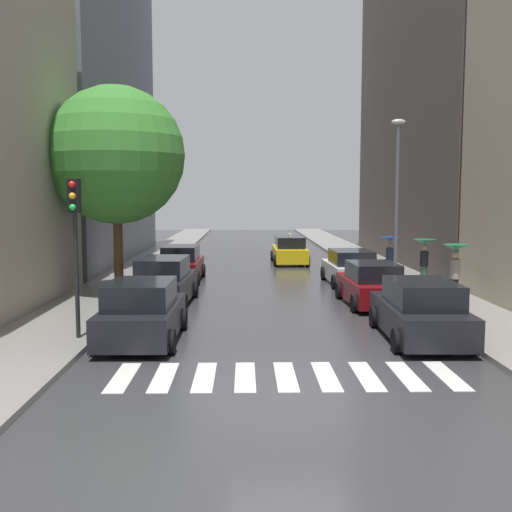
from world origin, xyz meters
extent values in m
cube|color=#353538|center=(0.00, 24.00, -0.02)|extent=(28.00, 72.00, 0.04)
cube|color=gray|center=(-6.50, 24.00, 0.07)|extent=(3.00, 72.00, 0.15)
cube|color=gray|center=(6.50, 24.00, 0.07)|extent=(3.00, 72.00, 0.15)
cube|color=silver|center=(-3.60, 1.48, 0.01)|extent=(0.45, 2.20, 0.01)
cube|color=silver|center=(-2.70, 1.48, 0.01)|extent=(0.45, 2.20, 0.01)
cube|color=silver|center=(-1.80, 1.48, 0.01)|extent=(0.45, 2.20, 0.01)
cube|color=silver|center=(-0.90, 1.48, 0.01)|extent=(0.45, 2.20, 0.01)
cube|color=silver|center=(0.00, 1.48, 0.01)|extent=(0.45, 2.20, 0.01)
cube|color=silver|center=(0.90, 1.48, 0.01)|extent=(0.45, 2.20, 0.01)
cube|color=silver|center=(1.80, 1.48, 0.01)|extent=(0.45, 2.20, 0.01)
cube|color=silver|center=(2.70, 1.48, 0.01)|extent=(0.45, 2.20, 0.01)
cube|color=silver|center=(3.60, 1.48, 0.01)|extent=(0.45, 2.20, 0.01)
cube|color=slate|center=(-11.00, 25.59, 11.37)|extent=(6.00, 20.52, 22.73)
cube|color=#564C47|center=(11.00, 24.04, 9.63)|extent=(6.00, 21.32, 19.27)
cube|color=black|center=(-3.73, 4.82, 0.59)|extent=(1.95, 4.26, 0.84)
cube|color=black|center=(-3.74, 4.61, 1.36)|extent=(1.71, 2.35, 0.68)
cylinder|color=black|center=(-4.69, 6.23, 0.32)|extent=(0.22, 0.64, 0.64)
cylinder|color=black|center=(-2.76, 6.22, 0.32)|extent=(0.22, 0.64, 0.64)
cylinder|color=black|center=(-4.70, 3.43, 0.32)|extent=(0.22, 0.64, 0.64)
cylinder|color=black|center=(-2.78, 3.41, 0.32)|extent=(0.22, 0.64, 0.64)
cube|color=black|center=(-3.88, 10.43, 0.61)|extent=(2.06, 4.71, 0.88)
cube|color=black|center=(-3.89, 10.20, 1.41)|extent=(1.74, 2.62, 0.72)
cylinder|color=black|center=(-4.74, 12.00, 0.32)|extent=(0.25, 0.65, 0.64)
cylinder|color=black|center=(-2.89, 11.91, 0.32)|extent=(0.25, 0.65, 0.64)
cylinder|color=black|center=(-4.87, 8.94, 0.32)|extent=(0.25, 0.65, 0.64)
cylinder|color=black|center=(-3.02, 8.86, 0.32)|extent=(0.25, 0.65, 0.64)
cube|color=maroon|center=(-3.91, 16.60, 0.59)|extent=(1.86, 4.26, 0.83)
cube|color=black|center=(-3.91, 16.39, 1.35)|extent=(1.60, 2.35, 0.68)
cylinder|color=black|center=(-4.76, 18.02, 0.32)|extent=(0.23, 0.64, 0.64)
cylinder|color=black|center=(-2.99, 17.98, 0.32)|extent=(0.23, 0.64, 0.64)
cylinder|color=black|center=(-4.82, 15.23, 0.32)|extent=(0.23, 0.64, 0.64)
cylinder|color=black|center=(-3.05, 15.19, 0.32)|extent=(0.23, 0.64, 0.64)
cube|color=black|center=(3.98, 4.89, 0.59)|extent=(2.04, 4.63, 0.83)
cube|color=black|center=(3.97, 4.67, 1.34)|extent=(1.76, 2.56, 0.68)
cylinder|color=black|center=(3.05, 6.43, 0.32)|extent=(0.24, 0.65, 0.64)
cylinder|color=black|center=(4.97, 6.38, 0.32)|extent=(0.24, 0.65, 0.64)
cylinder|color=black|center=(2.98, 3.41, 0.32)|extent=(0.24, 0.65, 0.64)
cylinder|color=black|center=(4.90, 3.36, 0.32)|extent=(0.24, 0.65, 0.64)
cube|color=maroon|center=(3.74, 10.16, 0.57)|extent=(1.97, 4.28, 0.78)
cube|color=black|center=(3.75, 9.95, 1.27)|extent=(1.68, 2.37, 0.64)
cylinder|color=black|center=(2.78, 11.52, 0.32)|extent=(0.24, 0.65, 0.64)
cylinder|color=black|center=(4.60, 11.59, 0.32)|extent=(0.24, 0.65, 0.64)
cylinder|color=black|center=(2.88, 8.74, 0.32)|extent=(0.24, 0.65, 0.64)
cylinder|color=black|center=(4.70, 8.80, 0.32)|extent=(0.24, 0.65, 0.64)
cube|color=silver|center=(3.90, 15.43, 0.56)|extent=(2.09, 4.39, 0.77)
cube|color=black|center=(3.91, 15.22, 1.26)|extent=(1.79, 2.44, 0.63)
cylinder|color=black|center=(2.88, 16.83, 0.32)|extent=(0.24, 0.65, 0.64)
cylinder|color=black|center=(4.83, 16.89, 0.32)|extent=(0.24, 0.65, 0.64)
cylinder|color=black|center=(2.98, 13.97, 0.32)|extent=(0.24, 0.65, 0.64)
cylinder|color=black|center=(4.92, 14.04, 0.32)|extent=(0.24, 0.65, 0.64)
cube|color=yellow|center=(1.77, 23.94, 0.57)|extent=(1.90, 4.60, 0.80)
cube|color=black|center=(1.77, 23.71, 1.30)|extent=(1.66, 2.53, 0.65)
cube|color=#F2EDCC|center=(1.77, 23.71, 1.72)|extent=(0.20, 0.36, 0.18)
cylinder|color=black|center=(0.82, 25.44, 0.32)|extent=(0.23, 0.64, 0.64)
cylinder|color=black|center=(2.67, 25.46, 0.32)|extent=(0.23, 0.64, 0.64)
cylinder|color=black|center=(0.86, 22.42, 0.32)|extent=(0.23, 0.64, 0.64)
cylinder|color=black|center=(2.71, 22.44, 0.32)|extent=(0.23, 0.64, 0.64)
cylinder|color=#38513D|center=(6.88, 14.13, 0.56)|extent=(0.28, 0.28, 0.82)
cylinder|color=black|center=(6.88, 14.13, 1.30)|extent=(0.36, 0.36, 0.65)
sphere|color=tan|center=(6.88, 14.13, 1.75)|extent=(0.26, 0.26, 0.26)
cone|color=#19723F|center=(6.88, 14.13, 2.05)|extent=(0.99, 0.99, 0.20)
cylinder|color=#333338|center=(6.88, 14.13, 1.67)|extent=(0.02, 0.02, 0.75)
cylinder|color=black|center=(6.67, 9.73, 0.59)|extent=(0.28, 0.28, 0.88)
cylinder|color=gray|center=(6.67, 9.73, 1.39)|extent=(0.36, 0.36, 0.70)
sphere|color=tan|center=(6.67, 9.73, 1.87)|extent=(0.28, 0.28, 0.28)
cone|color=#19723F|center=(6.67, 9.73, 2.17)|extent=(0.90, 0.90, 0.20)
cylinder|color=#333338|center=(6.67, 9.73, 1.78)|extent=(0.02, 0.02, 0.79)
cylinder|color=gray|center=(5.79, 15.78, 0.56)|extent=(0.28, 0.28, 0.82)
cylinder|color=navy|center=(5.79, 15.78, 1.29)|extent=(0.36, 0.36, 0.65)
sphere|color=tan|center=(5.79, 15.78, 1.74)|extent=(0.26, 0.26, 0.26)
cone|color=navy|center=(5.79, 15.78, 2.03)|extent=(0.90, 0.90, 0.20)
cylinder|color=#333338|center=(5.79, 15.78, 1.66)|extent=(0.02, 0.02, 0.74)
cylinder|color=#513823|center=(-5.94, 12.28, 1.72)|extent=(0.36, 0.36, 3.15)
sphere|color=#3A812F|center=(-5.94, 12.28, 5.59)|extent=(5.40, 5.40, 5.40)
cylinder|color=black|center=(-5.45, 4.64, 1.85)|extent=(0.12, 0.12, 3.40)
cube|color=black|center=(-5.45, 4.64, 4.00)|extent=(0.30, 0.30, 0.90)
sphere|color=red|center=(-5.45, 4.46, 4.30)|extent=(0.18, 0.18, 0.18)
sphere|color=#F2A519|center=(-5.45, 4.46, 4.00)|extent=(0.18, 0.18, 0.18)
sphere|color=green|center=(-5.45, 4.46, 3.70)|extent=(0.18, 0.18, 0.18)
cylinder|color=#595B60|center=(5.55, 13.83, 3.55)|extent=(0.16, 0.16, 6.80)
ellipsoid|color=beige|center=(5.55, 13.83, 7.10)|extent=(0.60, 0.28, 0.24)
camera|label=1|loc=(-0.90, -11.34, 3.98)|focal=41.67mm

